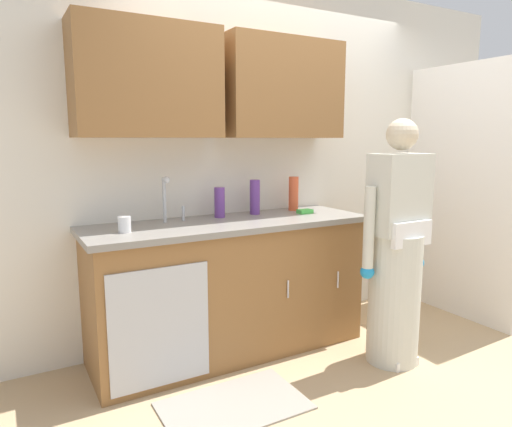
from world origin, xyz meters
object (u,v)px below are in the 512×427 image
bottle_cleaner_spray (220,202)px  sponge (305,211)px  sink (178,227)px  bottle_dish_liquid (294,194)px  bottle_water_short (255,197)px  cup_by_sink (124,224)px  person_at_sink (396,262)px

bottle_cleaner_spray → sponge: size_ratio=1.95×
sink → bottle_dish_liquid: 1.03m
bottle_water_short → cup_by_sink: bearing=-168.4°
bottle_cleaner_spray → bottle_water_short: bearing=0.7°
cup_by_sink → sponge: (1.35, 0.05, -0.03)m
bottle_dish_liquid → cup_by_sink: 1.38m
cup_by_sink → bottle_cleaner_spray: bearing=15.8°
bottle_dish_liquid → sponge: (-0.01, -0.17, -0.12)m
sink → sponge: bearing=-0.6°
bottle_dish_liquid → bottle_cleaner_spray: size_ratio=1.23×
sink → cup_by_sink: size_ratio=5.15×
bottle_cleaner_spray → sponge: (0.63, -0.15, -0.09)m
bottle_dish_liquid → bottle_water_short: (-0.35, -0.01, -0.00)m
bottle_water_short → bottle_cleaner_spray: 0.29m
bottle_dish_liquid → bottle_water_short: bearing=-178.0°
person_at_sink → sink: bearing=151.3°
sponge → sink: bearing=179.4°
bottle_cleaner_spray → cup_by_sink: bottle_cleaner_spray is taller
person_at_sink → bottle_cleaner_spray: 1.27m
cup_by_sink → bottle_dish_liquid: bearing=9.2°
sink → bottle_water_short: 0.68m
person_at_sink → sponge: 0.77m
person_at_sink → bottle_water_short: person_at_sink is taller
bottle_water_short → bottle_cleaner_spray: (-0.29, -0.00, -0.02)m
sponge → bottle_cleaner_spray: bearing=166.4°
sink → bottle_dish_liquid: sink is taller
person_at_sink → cup_by_sink: (-1.61, 0.63, 0.30)m
bottle_dish_liquid → sponge: size_ratio=2.39×
cup_by_sink → sponge: cup_by_sink is taller
bottle_water_short → cup_by_sink: 1.03m
person_at_sink → bottle_water_short: size_ratio=6.35×
sink → bottle_cleaner_spray: 0.41m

